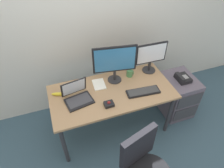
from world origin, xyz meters
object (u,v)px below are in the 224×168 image
object	(u,v)px
monitor_side	(151,55)
coffee_mug	(130,73)
paper_notepad	(99,84)
desk_phone	(183,78)
file_cabinet	(177,95)
laptop	(77,96)
banana	(59,94)
keyboard	(143,92)
trackball_mouse	(109,104)
monitor_main	(115,61)

from	to	relation	value
monitor_side	coffee_mug	xyz separation A→B (m)	(-0.30, -0.02, -0.20)
paper_notepad	desk_phone	bearing A→B (deg)	-9.46
file_cabinet	laptop	bearing A→B (deg)	179.54
coffee_mug	banana	distance (m)	0.95
monitor_side	keyboard	world-z (taller)	monitor_side
banana	desk_phone	bearing A→B (deg)	-5.75
keyboard	banana	xyz separation A→B (m)	(-0.98, 0.29, 0.01)
paper_notepad	file_cabinet	bearing A→B (deg)	-8.59
banana	coffee_mug	bearing A→B (deg)	3.47
file_cabinet	trackball_mouse	xyz separation A→B (m)	(-1.14, -0.21, 0.43)
desk_phone	monitor_main	bearing A→B (deg)	167.13
paper_notepad	keyboard	bearing A→B (deg)	-33.98
monitor_main	banana	world-z (taller)	monitor_main
monitor_side	laptop	bearing A→B (deg)	-168.39
monitor_side	banana	xyz separation A→B (m)	(-1.24, -0.08, -0.23)
monitor_main	keyboard	world-z (taller)	monitor_main
laptop	desk_phone	bearing A→B (deg)	-1.11
desk_phone	coffee_mug	world-z (taller)	coffee_mug
laptop	coffee_mug	bearing A→B (deg)	14.56
laptop	paper_notepad	world-z (taller)	laptop
laptop	keyboard	bearing A→B (deg)	-11.21
monitor_side	desk_phone	bearing A→B (deg)	-31.12
laptop	trackball_mouse	xyz separation A→B (m)	(0.32, -0.22, -0.03)
coffee_mug	banana	bearing A→B (deg)	-176.53
keyboard	laptop	distance (m)	0.80
keyboard	banana	bearing A→B (deg)	163.31
coffee_mug	laptop	bearing A→B (deg)	-165.44
trackball_mouse	monitor_main	bearing A→B (deg)	61.84
file_cabinet	keyboard	world-z (taller)	keyboard
desk_phone	banana	xyz separation A→B (m)	(-1.65, 0.17, 0.08)
monitor_main	laptop	xyz separation A→B (m)	(-0.53, -0.18, -0.25)
coffee_mug	file_cabinet	bearing A→B (deg)	-16.26
trackball_mouse	coffee_mug	xyz separation A→B (m)	(0.43, 0.41, 0.02)
monitor_side	laptop	world-z (taller)	monitor_side
trackball_mouse	laptop	bearing A→B (deg)	145.73
keyboard	banana	size ratio (longest dim) A/B	2.21
laptop	banana	size ratio (longest dim) A/B	1.86
banana	monitor_main	bearing A→B (deg)	3.51
file_cabinet	monitor_side	world-z (taller)	monitor_side
monitor_side	laptop	xyz separation A→B (m)	(-1.05, -0.22, -0.19)
monitor_side	coffee_mug	size ratio (longest dim) A/B	4.47
file_cabinet	coffee_mug	bearing A→B (deg)	163.74
banana	trackball_mouse	bearing A→B (deg)	-34.67
desk_phone	paper_notepad	world-z (taller)	paper_notepad
monitor_side	trackball_mouse	distance (m)	0.88
trackball_mouse	file_cabinet	bearing A→B (deg)	10.17
paper_notepad	banana	world-z (taller)	banana
file_cabinet	trackball_mouse	world-z (taller)	trackball_mouse
desk_phone	keyboard	distance (m)	0.69
trackball_mouse	paper_notepad	bearing A→B (deg)	90.94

